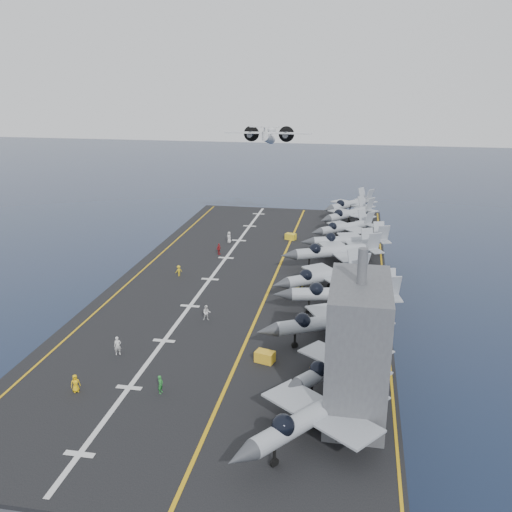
% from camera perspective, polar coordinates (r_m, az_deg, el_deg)
% --- Properties ---
extents(ground, '(500.00, 500.00, 0.00)m').
position_cam_1_polar(ground, '(85.25, -0.49, -9.17)').
color(ground, '#142135').
rests_on(ground, ground).
extents(hull, '(36.00, 90.00, 10.00)m').
position_cam_1_polar(hull, '(83.08, -0.50, -6.10)').
color(hull, '#56595E').
rests_on(hull, ground).
extents(flight_deck, '(38.00, 92.00, 0.40)m').
position_cam_1_polar(flight_deck, '(81.10, -0.51, -2.74)').
color(flight_deck, black).
rests_on(flight_deck, hull).
extents(foul_line, '(0.35, 90.00, 0.02)m').
position_cam_1_polar(foul_line, '(80.54, 1.59, -2.73)').
color(foul_line, gold).
rests_on(foul_line, flight_deck).
extents(landing_centerline, '(0.50, 90.00, 0.02)m').
position_cam_1_polar(landing_centerline, '(82.29, -4.62, -2.32)').
color(landing_centerline, silver).
rests_on(landing_centerline, flight_deck).
extents(deck_edge_port, '(0.25, 90.00, 0.02)m').
position_cam_1_polar(deck_edge_port, '(85.68, -11.75, -1.82)').
color(deck_edge_port, gold).
rests_on(deck_edge_port, flight_deck).
extents(deck_edge_stbd, '(0.25, 90.00, 0.02)m').
position_cam_1_polar(deck_edge_stbd, '(79.84, 12.67, -3.38)').
color(deck_edge_stbd, gold).
rests_on(deck_edge_stbd, flight_deck).
extents(island_superstructure, '(5.00, 10.00, 15.00)m').
position_cam_1_polar(island_superstructure, '(49.19, 10.19, -7.63)').
color(island_superstructure, '#56595E').
rests_on(island_superstructure, flight_deck).
extents(fighter_jet_0, '(17.59, 18.56, 5.37)m').
position_cam_1_polar(fighter_jet_0, '(47.12, 5.77, -15.38)').
color(fighter_jet_0, gray).
rests_on(fighter_jet_0, flight_deck).
extents(fighter_jet_1, '(15.38, 16.37, 4.73)m').
position_cam_1_polar(fighter_jet_1, '(55.30, 8.27, -10.45)').
color(fighter_jet_1, '#8C959A').
rests_on(fighter_jet_1, flight_deck).
extents(fighter_jet_2, '(18.03, 16.03, 5.23)m').
position_cam_1_polar(fighter_jet_2, '(63.12, 7.48, -6.40)').
color(fighter_jet_2, gray).
rests_on(fighter_jet_2, flight_deck).
extents(fighter_jet_3, '(17.10, 13.05, 5.35)m').
position_cam_1_polar(fighter_jet_3, '(70.74, 8.79, -3.66)').
color(fighter_jet_3, '#9097A1').
rests_on(fighter_jet_3, flight_deck).
extents(fighter_jet_4, '(17.48, 16.63, 5.06)m').
position_cam_1_polar(fighter_jet_4, '(77.07, 7.04, -1.85)').
color(fighter_jet_4, gray).
rests_on(fighter_jet_4, flight_deck).
extents(fighter_jet_5, '(18.52, 16.07, 5.40)m').
position_cam_1_polar(fighter_jet_5, '(87.11, 8.04, 0.58)').
color(fighter_jet_5, gray).
rests_on(fighter_jet_5, flight_deck).
extents(fighter_jet_6, '(16.62, 13.51, 5.00)m').
position_cam_1_polar(fighter_jet_6, '(93.78, 9.36, 1.65)').
color(fighter_jet_6, gray).
rests_on(fighter_jet_6, flight_deck).
extents(fighter_jet_7, '(15.58, 15.21, 4.54)m').
position_cam_1_polar(fighter_jet_7, '(102.48, 8.92, 2.94)').
color(fighter_jet_7, gray).
rests_on(fighter_jet_7, flight_deck).
extents(fighter_jet_8, '(16.13, 16.96, 4.91)m').
position_cam_1_polar(fighter_jet_8, '(111.59, 9.29, 4.26)').
color(fighter_jet_8, gray).
rests_on(fighter_jet_8, flight_deck).
extents(tow_cart_a, '(2.19, 1.73, 1.15)m').
position_cam_1_polar(tow_cart_a, '(59.49, 0.90, -10.03)').
color(tow_cart_a, gold).
rests_on(tow_cart_a, flight_deck).
extents(tow_cart_b, '(2.28, 1.69, 1.24)m').
position_cam_1_polar(tow_cart_b, '(78.96, 3.86, -2.73)').
color(tow_cart_b, gold).
rests_on(tow_cart_b, flight_deck).
extents(tow_cart_c, '(2.09, 1.72, 1.08)m').
position_cam_1_polar(tow_cart_c, '(101.40, 3.48, 1.95)').
color(tow_cart_c, yellow).
rests_on(tow_cart_c, flight_deck).
extents(crew_0, '(1.26, 1.20, 1.76)m').
position_cam_1_polar(crew_0, '(56.85, -17.61, -12.04)').
color(crew_0, yellow).
rests_on(crew_0, flight_deck).
extents(crew_1, '(1.44, 1.23, 2.04)m').
position_cam_1_polar(crew_1, '(62.39, -13.67, -8.72)').
color(crew_1, silver).
rests_on(crew_1, flight_deck).
extents(crew_3, '(1.13, 1.11, 1.59)m').
position_cam_1_polar(crew_3, '(83.91, -7.73, -1.47)').
color(crew_3, yellow).
rests_on(crew_3, flight_deck).
extents(crew_4, '(1.10, 1.31, 1.86)m').
position_cam_1_polar(crew_4, '(92.98, -3.74, 0.70)').
color(crew_4, '#A51D22').
rests_on(crew_4, flight_deck).
extents(crew_5, '(1.40, 1.38, 1.97)m').
position_cam_1_polar(crew_5, '(99.31, -2.71, 1.89)').
color(crew_5, silver).
rests_on(crew_5, flight_deck).
extents(crew_6, '(0.81, 1.13, 1.78)m').
position_cam_1_polar(crew_6, '(54.85, -9.53, -12.54)').
color(crew_6, '#268C33').
rests_on(crew_6, flight_deck).
extents(crew_7, '(1.31, 1.04, 1.90)m').
position_cam_1_polar(crew_7, '(68.86, -4.96, -5.68)').
color(crew_7, white).
rests_on(crew_7, flight_deck).
extents(transport_plane, '(21.22, 14.83, 4.91)m').
position_cam_1_polar(transport_plane, '(138.10, 1.17, 11.71)').
color(transport_plane, '#B8BABC').
extents(fighter_jet_9, '(16.13, 16.96, 4.91)m').
position_cam_1_polar(fighter_jet_9, '(119.87, 9.40, 5.21)').
color(fighter_jet_9, gray).
rests_on(fighter_jet_9, flight_deck).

